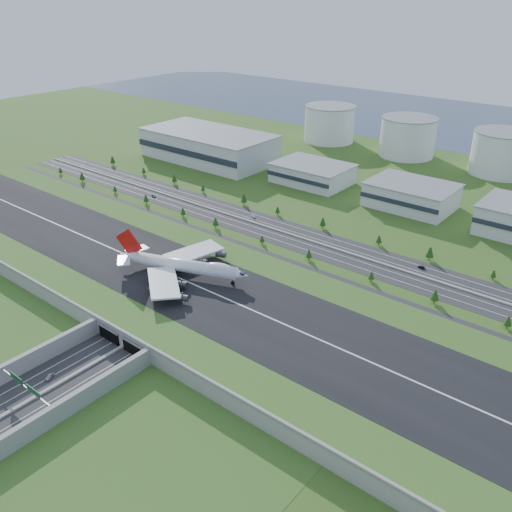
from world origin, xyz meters
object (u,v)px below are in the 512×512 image
Objects in this scene: car_4 at (154,196)px; car_5 at (422,267)px; car_7 at (253,216)px; car_2 at (109,375)px; boeing_747 at (182,265)px; car_0 at (49,376)px; fuel_tank_a at (330,124)px.

car_5 is (205.77, 18.55, -0.11)m from car_4.
car_7 is (-121.57, -2.21, 0.02)m from car_5.
car_4 is at bearing -54.72° from car_7.
car_2 is 180.85m from car_5.
boeing_747 is 14.51× the size of car_0.
car_5 is at bearing 45.25° from car_0.
car_7 is at bearing -61.17° from car_4.
car_5 is at bearing -47.01° from fuel_tank_a.
boeing_747 is 75.79m from car_2.
car_2 is at bearing -118.34° from car_4.
boeing_747 reaches higher than car_0.
car_2 is at bearing 44.43° from car_7.
car_0 is 189.44m from car_7.
boeing_747 is 134.75m from car_5.
car_7 is at bearing -82.48° from car_5.
car_2 is 179.46m from car_7.
car_2 is 1.04× the size of car_4.
fuel_tank_a is at bearing 88.22° from boeing_747.
boeing_747 is 14.23× the size of car_2.
car_5 is at bearing -105.14° from car_2.
car_0 is at bearing -73.83° from fuel_tank_a.
fuel_tank_a is at bearing -130.53° from car_5.
car_5 is at bearing 115.33° from car_7.
car_4 is (-118.21, 82.96, -13.53)m from boeing_747.
car_0 is (9.63, -85.04, -13.51)m from boeing_747.
car_4 is at bearing -93.61° from fuel_tank_a.
boeing_747 is 105.85m from car_7.
car_5 is (87.56, 101.52, -13.65)m from boeing_747.
car_0 reaches higher than car_2.
car_2 is 1.01× the size of car_7.
fuel_tank_a is 219.88m from car_7.
car_0 is at bearing -124.89° from car_4.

